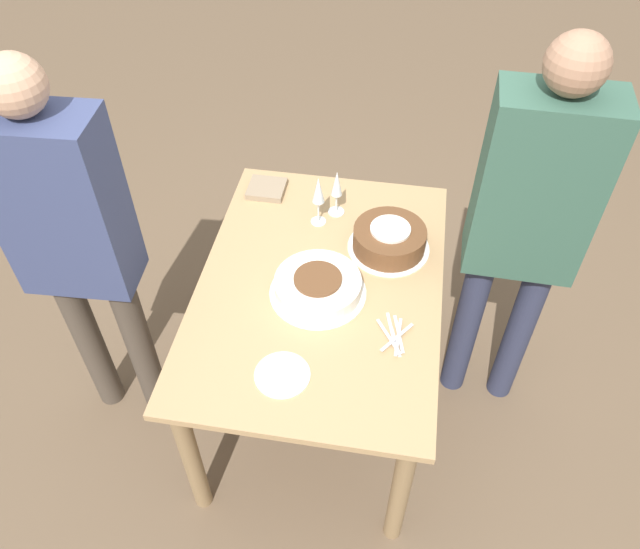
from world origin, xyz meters
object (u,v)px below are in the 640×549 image
at_px(wine_glass_near, 336,186).
at_px(person_cutting, 528,218).
at_px(cake_center_white, 317,286).
at_px(cake_front_chocolate, 389,239).
at_px(wine_glass_far, 318,192).
at_px(person_watching, 73,236).

height_order(wine_glass_near, person_cutting, person_cutting).
distance_m(cake_center_white, cake_front_chocolate, 0.38).
bearing_deg(wine_glass_far, person_cutting, -102.49).
bearing_deg(wine_glass_near, person_watching, 124.54).
xyz_separation_m(wine_glass_near, person_watching, (-0.59, 0.85, 0.13)).
bearing_deg(wine_glass_near, cake_center_white, 179.76).
height_order(cake_front_chocolate, person_cutting, person_cutting).
bearing_deg(cake_center_white, wine_glass_far, 8.57).
bearing_deg(person_cutting, wine_glass_far, -11.06).
bearing_deg(cake_center_white, person_cutting, -72.89).
height_order(wine_glass_near, wine_glass_far, wine_glass_far).
distance_m(cake_front_chocolate, wine_glass_far, 0.34).
distance_m(wine_glass_far, person_watching, 0.95).
height_order(wine_glass_far, person_watching, person_watching).
relative_size(cake_center_white, person_watching, 0.21).
relative_size(cake_front_chocolate, person_watching, 0.19).
distance_m(wine_glass_near, person_cutting, 0.78).
distance_m(cake_center_white, wine_glass_far, 0.42).
height_order(cake_front_chocolate, wine_glass_near, wine_glass_near).
distance_m(cake_center_white, person_watching, 0.89).
xyz_separation_m(person_cutting, person_watching, (-0.34, 1.58, -0.02)).
bearing_deg(wine_glass_near, cake_front_chocolate, -127.23).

